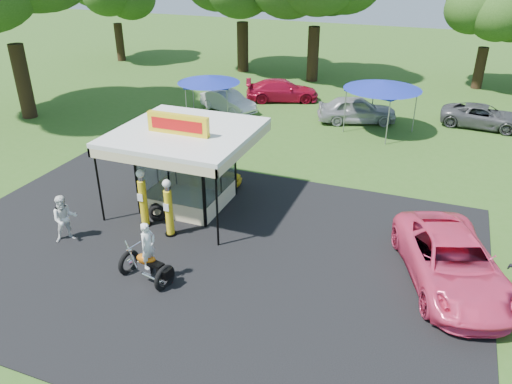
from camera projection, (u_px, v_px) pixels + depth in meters
ground at (173, 280)px, 16.70m from camera, size 120.00×120.00×0.00m
asphalt_apron at (200, 249)px, 18.36m from camera, size 20.00×14.00×0.04m
gas_station_kiosk at (187, 166)px, 20.71m from camera, size 5.40×5.40×4.18m
gas_pump_left at (143, 200)px, 19.35m from camera, size 0.46×0.46×2.45m
gas_pump_right at (169, 209)px, 18.72m from camera, size 0.44×0.44×2.37m
motorcycle at (148, 258)px, 16.26m from camera, size 2.02×1.26×2.31m
spare_tires at (157, 212)px, 20.16m from camera, size 0.88×0.76×0.71m
a_frame_sign at (450, 298)px, 15.02m from camera, size 0.64×0.72×1.05m
kiosk_car at (212, 174)px, 23.13m from camera, size 2.82×1.13×0.96m
pink_sedan at (452, 262)px, 16.19m from camera, size 4.60×6.51×1.65m
spectator_west at (65, 219)px, 18.51m from camera, size 1.14×1.14×1.86m
bg_car_a at (228, 101)px, 32.97m from camera, size 4.40×3.01×1.37m
bg_car_b at (282, 90)px, 35.22m from camera, size 5.50×3.81×1.48m
bg_car_c at (357, 110)px, 30.92m from camera, size 5.17×3.44×1.64m
bg_car_d at (483, 116)px, 30.18m from camera, size 5.04×2.65×1.35m
tent_west at (209, 79)px, 31.01m from camera, size 3.91×3.91×2.74m
tent_east at (383, 85)px, 28.43m from camera, size 4.45×4.45×3.11m
oak_far_d at (491, 14)px, 36.10m from camera, size 7.22×7.22×8.60m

